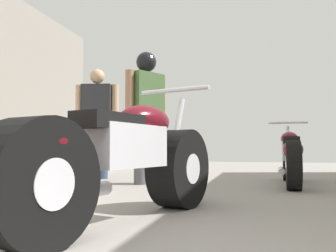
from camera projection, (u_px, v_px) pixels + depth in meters
The scene contains 5 objects.
ground_plane at pixel (180, 190), 4.05m from camera, with size 17.59×17.59×0.00m, color gray.
motorcycle_maroon_cruiser at pixel (123, 162), 2.26m from camera, with size 0.87×2.02×0.95m.
motorcycle_black_naked at pixel (290, 156), 4.63m from camera, with size 0.55×1.84×0.86m.
mechanic_in_blue at pixel (97, 116), 5.67m from camera, with size 0.70×0.33×1.72m.
mechanic_with_helmet at pixel (146, 104), 4.86m from camera, with size 0.45×0.65×1.78m.
Camera 1 is at (0.85, -0.33, 0.47)m, focal length 38.65 mm.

